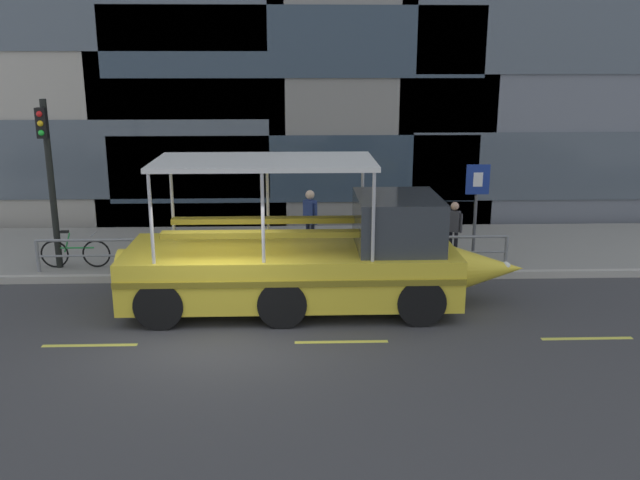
{
  "coord_description": "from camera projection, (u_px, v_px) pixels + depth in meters",
  "views": [
    {
      "loc": [
        1.58,
        -12.67,
        5.25
      ],
      "look_at": [
        2.08,
        2.06,
        1.3
      ],
      "focal_mm": 37.78,
      "sensor_mm": 36.0,
      "label": 1
    }
  ],
  "objects": [
    {
      "name": "traffic_light_pole",
      "position": [
        49.0,
        168.0,
        16.31
      ],
      "size": [
        0.24,
        0.46,
        4.18
      ],
      "color": "black",
      "rests_on": "sidewalk"
    },
    {
      "name": "ground_plane",
      "position": [
        220.0,
        330.0,
        13.54
      ],
      "size": [
        120.0,
        120.0,
        0.0
      ],
      "primitive_type": "plane",
      "color": "#3D3D3F"
    },
    {
      "name": "pedestrian_near_bow",
      "position": [
        454.0,
        225.0,
        17.37
      ],
      "size": [
        0.39,
        0.3,
        1.56
      ],
      "color": "black",
      "rests_on": "sidewalk"
    },
    {
      "name": "curb_edge",
      "position": [
        234.0,
        277.0,
        16.52
      ],
      "size": [
        32.0,
        0.18,
        0.18
      ],
      "primitive_type": "cube",
      "color": "#B2ADA3",
      "rests_on": "ground_plane"
    },
    {
      "name": "pedestrian_mid_left",
      "position": [
        310.0,
        216.0,
        17.81
      ],
      "size": [
        0.38,
        0.39,
        1.77
      ],
      "color": "#1E2338",
      "rests_on": "sidewalk"
    },
    {
      "name": "curb_guardrail",
      "position": [
        274.0,
        247.0,
        16.71
      ],
      "size": [
        11.75,
        0.09,
        0.83
      ],
      "color": "gray",
      "rests_on": "sidewalk"
    },
    {
      "name": "lane_centreline",
      "position": [
        216.0,
        344.0,
        12.87
      ],
      "size": [
        25.8,
        0.12,
        0.01
      ],
      "color": "#DBD64C",
      "rests_on": "ground_plane"
    },
    {
      "name": "parking_sign",
      "position": [
        477.0,
        196.0,
        17.12
      ],
      "size": [
        0.6,
        0.12,
        2.53
      ],
      "color": "#4C4F54",
      "rests_on": "sidewalk"
    },
    {
      "name": "leaned_bicycle",
      "position": [
        75.0,
        253.0,
        16.92
      ],
      "size": [
        1.74,
        0.46,
        0.96
      ],
      "color": "black",
      "rests_on": "sidewalk"
    },
    {
      "name": "duck_tour_boat",
      "position": [
        314.0,
        260.0,
        14.59
      ],
      "size": [
        8.81,
        2.66,
        3.25
      ],
      "color": "yellow",
      "rests_on": "ground_plane"
    },
    {
      "name": "sidewalk",
      "position": [
        242.0,
        250.0,
        18.92
      ],
      "size": [
        32.0,
        4.8,
        0.18
      ],
      "primitive_type": "cube",
      "color": "gray",
      "rests_on": "ground_plane"
    }
  ]
}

